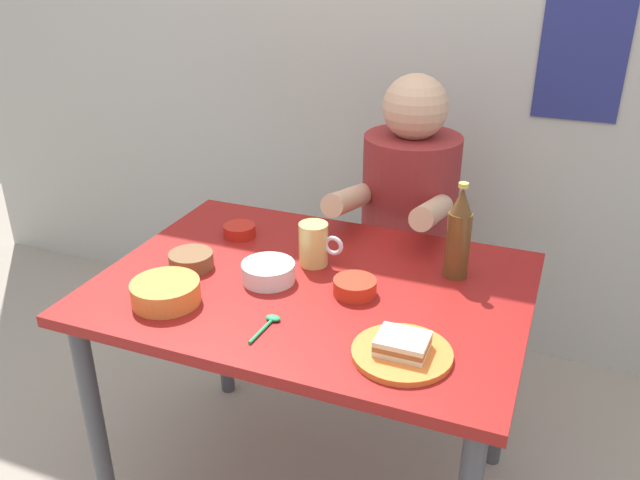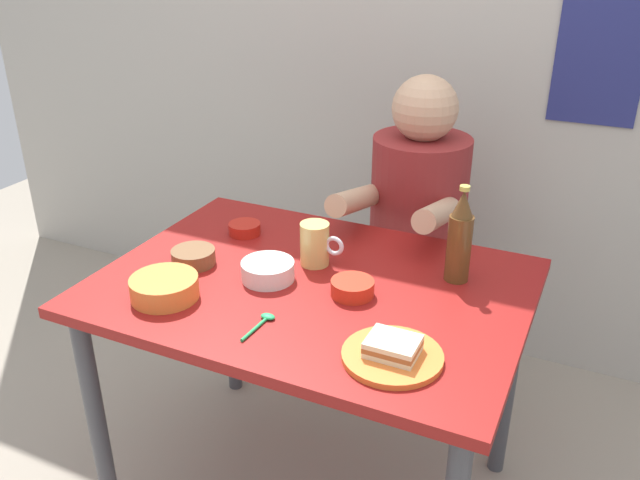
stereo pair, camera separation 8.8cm
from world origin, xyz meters
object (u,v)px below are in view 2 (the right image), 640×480
Objects in this scene: person_seated at (418,198)px; beer_mug at (316,244)px; sandwich at (393,346)px; dining_table at (312,312)px; plate_orange at (392,356)px; beer_bottle at (460,238)px; stool at (411,305)px; sauce_bowl_chili at (352,287)px.

beer_mug is (-0.13, -0.52, 0.03)m from person_seated.
person_seated is 5.71× the size of beer_mug.
dining_table is at bearing 142.71° from sandwich.
beer_bottle is (0.03, 0.41, 0.11)m from plate_orange.
stool is at bearing 90.00° from person_seated.
person_seated reaches higher than sauce_bowl_chili.
beer_mug is at bearing -103.70° from person_seated.
sandwich is (0.21, -0.86, 0.42)m from stool.
beer_mug reaches higher than sandwich.
dining_table is 8.73× the size of beer_mug.
person_seated is 0.88m from sandwich.
person_seated is (0.09, 0.62, 0.12)m from dining_table.
plate_orange is 0.02m from sandwich.
person_seated is (0.00, -0.01, 0.42)m from stool.
beer_bottle reaches higher than dining_table.
sandwich is at bearing -94.68° from beer_bottle.
stool is at bearing 81.72° from dining_table.
sauce_bowl_chili is (0.03, -0.63, -0.00)m from person_seated.
person_seated reaches higher than beer_mug.
stool is 0.42m from person_seated.
beer_bottle is (0.03, 0.41, 0.09)m from sandwich.
plate_orange is 2.00× the size of sandwich.
beer_mug reaches higher than sauce_bowl_chili.
plate_orange is at bearing -76.03° from person_seated.
stool is 4.09× the size of sauce_bowl_chili.
plate_orange is at bearing -90.00° from sandwich.
beer_bottle is at bearing -61.09° from person_seated.
sauce_bowl_chili is at bearing -87.37° from person_seated.
dining_table reaches higher than stool.
beer_bottle is at bearing -61.69° from stool.
sandwich is (0.30, -0.23, 0.13)m from dining_table.
beer_mug is at bearing -103.42° from stool.
person_seated is at bearing -90.00° from stool.
stool is 0.71m from beer_mug.
dining_table is at bearing -98.43° from person_seated.
sandwich is (0.21, -0.85, 0.01)m from person_seated.
sauce_bowl_chili is (0.12, -0.02, 0.12)m from dining_table.
sandwich is 0.28m from sauce_bowl_chili.
stool is at bearing 103.80° from sandwich.
dining_table is 0.19m from beer_mug.
beer_mug is (-0.34, 0.33, 0.05)m from plate_orange.
plate_orange is 1.75× the size of beer_mug.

